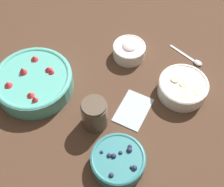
# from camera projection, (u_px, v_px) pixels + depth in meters

# --- Properties ---
(ground_plane) EXTENTS (4.00, 4.00, 0.00)m
(ground_plane) POSITION_uv_depth(u_px,v_px,m) (100.00, 91.00, 1.03)
(ground_plane) COLOR #4C3323
(bowl_strawberries) EXTENTS (0.25, 0.25, 0.08)m
(bowl_strawberries) POSITION_uv_depth(u_px,v_px,m) (34.00, 81.00, 1.00)
(bowl_strawberries) COLOR #56B7A8
(bowl_strawberries) RESTS_ON ground_plane
(bowl_blueberries) EXTENTS (0.15, 0.15, 0.06)m
(bowl_blueberries) POSITION_uv_depth(u_px,v_px,m) (118.00, 160.00, 0.86)
(bowl_blueberries) COLOR teal
(bowl_blueberries) RESTS_ON ground_plane
(bowl_bananas) EXTENTS (0.16, 0.16, 0.06)m
(bowl_bananas) POSITION_uv_depth(u_px,v_px,m) (183.00, 87.00, 1.00)
(bowl_bananas) COLOR white
(bowl_bananas) RESTS_ON ground_plane
(bowl_cream) EXTENTS (0.11, 0.11, 0.06)m
(bowl_cream) POSITION_uv_depth(u_px,v_px,m) (129.00, 50.00, 1.09)
(bowl_cream) COLOR white
(bowl_cream) RESTS_ON ground_plane
(jar_chocolate) EXTENTS (0.08, 0.08, 0.10)m
(jar_chocolate) POSITION_uv_depth(u_px,v_px,m) (95.00, 114.00, 0.92)
(jar_chocolate) COLOR brown
(jar_chocolate) RESTS_ON ground_plane
(napkin) EXTENTS (0.15, 0.12, 0.01)m
(napkin) POSITION_uv_depth(u_px,v_px,m) (133.00, 110.00, 0.98)
(napkin) COLOR #B2BCC6
(napkin) RESTS_ON ground_plane
(spoon) EXTENTS (0.02, 0.14, 0.01)m
(spoon) POSITION_uv_depth(u_px,v_px,m) (192.00, 59.00, 1.10)
(spoon) COLOR silver
(spoon) RESTS_ON ground_plane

